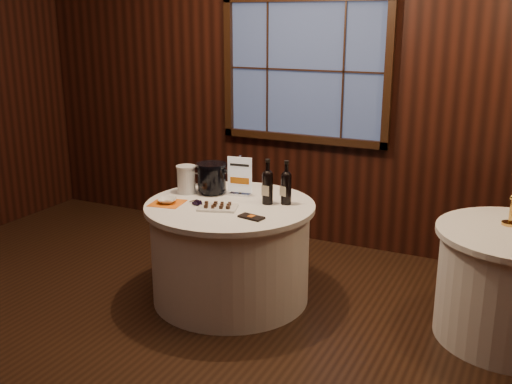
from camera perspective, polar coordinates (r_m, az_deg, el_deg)
The scene contains 14 objects.
ground at distance 4.03m, azimuth -9.42°, elevation -15.48°, with size 6.00×6.00×0.00m, color black.
back_wall at distance 5.66m, azimuth 4.72°, elevation 10.45°, with size 6.00×0.10×3.00m.
main_table at distance 4.62m, azimuth -2.45°, elevation -5.65°, with size 1.28×1.28×0.77m.
sign_stand at distance 4.67m, azimuth -1.54°, elevation 0.98°, with size 0.20×0.12×0.32m.
port_bottle_left at distance 4.44m, azimuth 1.11°, elevation 0.71°, with size 0.08×0.08×0.34m.
port_bottle_right at distance 4.44m, azimuth 2.89°, elevation 0.63°, with size 0.08×0.09×0.33m.
ice_bucket at distance 4.73m, azimuth -4.24°, elevation 1.37°, with size 0.24×0.24×0.24m.
chocolate_plate at distance 4.37m, azimuth -3.67°, elevation -1.40°, with size 0.33×0.27×0.04m.
chocolate_box at distance 4.16m, azimuth -0.45°, elevation -2.40°, with size 0.18×0.09×0.01m, color black.
grape_bunch at distance 4.47m, azimuth -5.45°, elevation -0.98°, with size 0.16×0.10×0.04m.
glass_pitcher at distance 4.76m, azimuth -6.64°, elevation 1.21°, with size 0.20×0.16×0.22m.
orange_napkin at distance 4.54m, azimuth -8.44°, elevation -1.05°, with size 0.23×0.23×0.00m, color orange.
cracker_bowl at distance 4.53m, azimuth -8.45°, elevation -0.82°, with size 0.14×0.14×0.03m, color silver.
brass_candlestick at distance 4.34m, azimuth 23.19°, elevation -1.20°, with size 0.11×0.11×0.38m.
Camera 1 is at (2.06, -2.76, 2.10)m, focal length 42.00 mm.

